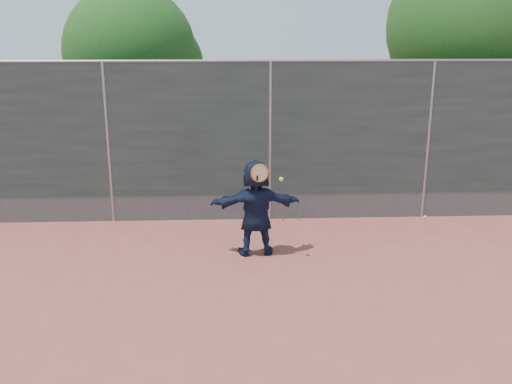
{
  "coord_description": "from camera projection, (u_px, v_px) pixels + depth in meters",
  "views": [
    {
      "loc": [
        -0.73,
        -6.96,
        3.63
      ],
      "look_at": [
        -0.34,
        1.77,
        1.05
      ],
      "focal_mm": 40.0,
      "sensor_mm": 36.0,
      "label": 1
    }
  ],
  "objects": [
    {
      "name": "ground",
      "position": [
        287.0,
        303.0,
        7.73
      ],
      "size": [
        80.0,
        80.0,
        0.0
      ],
      "primitive_type": "plane",
      "color": "#9E4C42",
      "rests_on": "ground"
    },
    {
      "name": "player",
      "position": [
        256.0,
        208.0,
        9.19
      ],
      "size": [
        1.49,
        0.57,
        1.58
      ],
      "primitive_type": "imported",
      "rotation": [
        0.0,
        0.0,
        3.21
      ],
      "color": "#141B37",
      "rests_on": "ground"
    },
    {
      "name": "ball_ground",
      "position": [
        425.0,
        217.0,
        11.05
      ],
      "size": [
        0.07,
        0.07,
        0.07
      ],
      "primitive_type": "sphere",
      "color": "#F1F436",
      "rests_on": "ground"
    },
    {
      "name": "tree_right",
      "position": [
        477.0,
        31.0,
        12.45
      ],
      "size": [
        3.78,
        3.6,
        5.39
      ],
      "color": "#382314",
      "rests_on": "ground"
    },
    {
      "name": "fence",
      "position": [
        270.0,
        138.0,
        10.63
      ],
      "size": [
        20.0,
        0.06,
        3.03
      ],
      "color": "#38423D",
      "rests_on": "ground"
    },
    {
      "name": "weed_clump",
      "position": [
        285.0,
        214.0,
        10.94
      ],
      "size": [
        0.68,
        0.07,
        0.3
      ],
      "color": "#387226",
      "rests_on": "ground"
    },
    {
      "name": "tree_left",
      "position": [
        138.0,
        56.0,
        13.05
      ],
      "size": [
        3.15,
        3.0,
        4.53
      ],
      "color": "#382314",
      "rests_on": "ground"
    },
    {
      "name": "swing_action",
      "position": [
        262.0,
        175.0,
        8.82
      ],
      "size": [
        0.51,
        0.18,
        0.51
      ],
      "color": "orange",
      "rests_on": "ground"
    }
  ]
}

